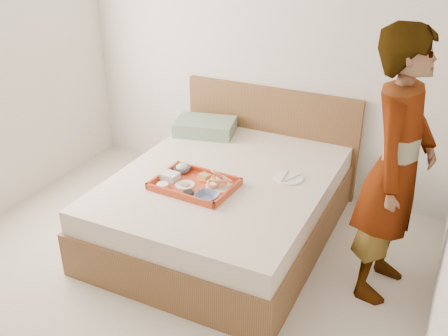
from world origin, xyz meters
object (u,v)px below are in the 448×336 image
object	(u,v)px
person	(396,169)
dinner_plate	(289,178)
tray	(195,184)
bed	(224,205)

from	to	relation	value
person	dinner_plate	bearing A→B (deg)	79.09
tray	person	bearing A→B (deg)	9.99
tray	person	world-z (taller)	person
bed	dinner_plate	distance (m)	0.57
bed	person	world-z (taller)	person
tray	dinner_plate	world-z (taller)	tray
bed	dinner_plate	world-z (taller)	dinner_plate
bed	dinner_plate	size ratio (longest dim) A/B	9.08
bed	dinner_plate	bearing A→B (deg)	19.41
bed	tray	size ratio (longest dim) A/B	3.42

